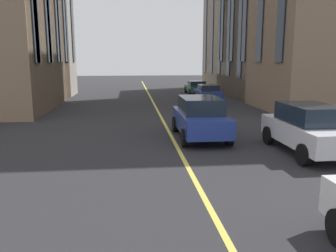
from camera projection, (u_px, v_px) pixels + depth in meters
lane_centre_line at (167, 129)px, 18.17m from camera, size 80.00×0.16×0.01m
car_green_trailing at (196, 87)px, 35.96m from camera, size 4.40×1.95×1.37m
car_blue_far at (200, 117)px, 15.85m from camera, size 4.70×2.14×1.88m
car_white_parked_b at (309, 128)px, 13.32m from camera, size 4.70×2.14×1.88m
car_blue_oncoming at (208, 92)px, 30.61m from camera, size 4.40×1.95×1.37m
building_right_near at (263, 25)px, 36.36m from camera, size 17.48×9.32×14.14m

